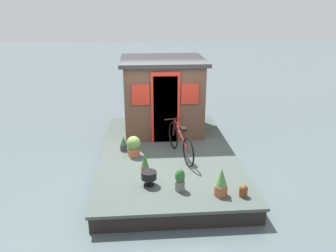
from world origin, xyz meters
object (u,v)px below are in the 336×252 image
houseboat_cabin (163,95)px  potted_plant_geranium (221,183)px  potted_plant_basil (124,144)px  mooring_bollard (243,191)px  potted_plant_thyme (134,146)px  charcoal_grill (149,176)px  bicycle (180,142)px  potted_plant_fern (145,163)px  potted_plant_rosemary (180,180)px

houseboat_cabin → potted_plant_geranium: (-3.64, -0.82, -0.74)m
potted_plant_basil → houseboat_cabin: bearing=-36.1°
houseboat_cabin → mooring_bollard: 4.01m
potted_plant_thyme → charcoal_grill: size_ratio=1.60×
houseboat_cabin → potted_plant_thyme: size_ratio=4.63×
houseboat_cabin → potted_plant_basil: size_ratio=6.14×
houseboat_cabin → bicycle: size_ratio=1.32×
potted_plant_basil → potted_plant_geranium: bearing=-139.8°
charcoal_grill → houseboat_cabin: bearing=-8.8°
bicycle → potted_plant_fern: bicycle is taller
potted_plant_basil → potted_plant_rosemary: bearing=-149.8°
potted_plant_geranium → potted_plant_basil: 2.89m
bicycle → potted_plant_rosemary: (-1.52, 0.18, -0.15)m
houseboat_cabin → mooring_bollard: bearing=-161.8°
potted_plant_fern → houseboat_cabin: bearing=-12.1°
bicycle → potted_plant_geranium: bicycle is taller
houseboat_cabin → charcoal_grill: bearing=171.2°
potted_plant_basil → mooring_bollard: bearing=-135.1°
potted_plant_basil → mooring_bollard: potted_plant_basil is taller
potted_plant_rosemary → mooring_bollard: 1.18m
houseboat_cabin → potted_plant_fern: bearing=167.9°
potted_plant_geranium → potted_plant_basil: size_ratio=1.50×
potted_plant_basil → potted_plant_rosemary: (-1.96, -1.14, 0.04)m
potted_plant_basil → potted_plant_thyme: bearing=-142.4°
potted_plant_basil → charcoal_grill: size_ratio=1.21×
houseboat_cabin → bicycle: (-1.88, -0.27, -0.63)m
houseboat_cabin → charcoal_grill: (-3.16, 0.49, -0.80)m
potted_plant_rosemary → bicycle: bearing=-6.9°
potted_plant_fern → potted_plant_rosemary: size_ratio=0.97×
charcoal_grill → mooring_bollard: size_ratio=1.29×
potted_plant_geranium → potted_plant_fern: bearing=52.6°
potted_plant_geranium → bicycle: bearing=17.2°
potted_plant_fern → potted_plant_rosemary: potted_plant_rosemary is taller
mooring_bollard → bicycle: bearing=27.3°
houseboat_cabin → potted_plant_rosemary: size_ratio=5.05×
bicycle → mooring_bollard: 2.08m
potted_plant_geranium → potted_plant_rosemary: (0.25, 0.73, -0.04)m
potted_plant_rosemary → potted_plant_thyme: potted_plant_thyme is taller
potted_plant_fern → potted_plant_thyme: (0.83, 0.24, 0.05)m
potted_plant_rosemary → charcoal_grill: potted_plant_rosemary is taller
potted_plant_fern → potted_plant_rosemary: 1.03m
bicycle → charcoal_grill: bicycle is taller
bicycle → potted_plant_basil: (0.44, 1.32, -0.20)m
potted_plant_rosemary → charcoal_grill: (0.24, 0.58, -0.02)m
bicycle → charcoal_grill: size_ratio=5.60×
potted_plant_geranium → charcoal_grill: (0.49, 1.31, -0.06)m
bicycle → potted_plant_thyme: bearing=83.7°
potted_plant_rosemary → potted_plant_thyme: (1.63, 0.89, 0.04)m
potted_plant_rosemary → mooring_bollard: potted_plant_rosemary is taller
bicycle → potted_plant_rosemary: size_ratio=3.82×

